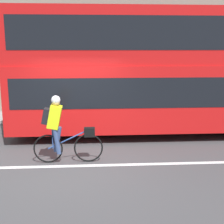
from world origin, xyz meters
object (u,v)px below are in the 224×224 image
(cyclist_on_bike, at_px, (60,127))
(street_sign_post, at_px, (210,81))
(bus, at_px, (176,67))
(trash_bin, at_px, (39,104))

(cyclist_on_bike, bearing_deg, street_sign_post, 41.55)
(bus, distance_m, cyclist_on_bike, 4.39)
(bus, height_order, street_sign_post, bus)
(bus, bearing_deg, cyclist_on_bike, -143.96)
(trash_bin, height_order, street_sign_post, street_sign_post)
(cyclist_on_bike, height_order, street_sign_post, street_sign_post)
(cyclist_on_bike, relative_size, street_sign_post, 0.72)
(bus, xyz_separation_m, cyclist_on_bike, (-3.40, -2.48, -1.25))
(cyclist_on_bike, xyz_separation_m, street_sign_post, (5.45, 4.83, 0.54))
(bus, relative_size, trash_bin, 11.05)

